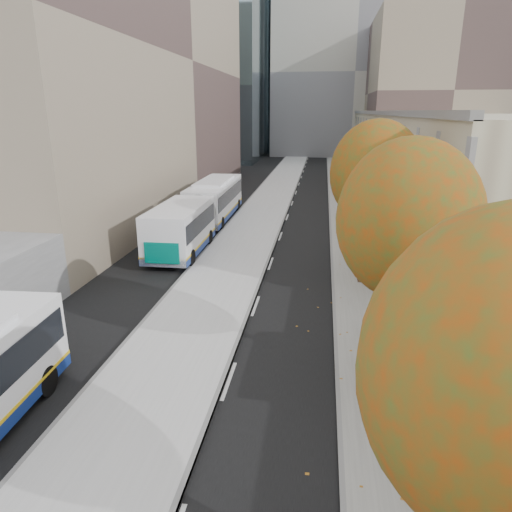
# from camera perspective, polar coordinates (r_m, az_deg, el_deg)

# --- Properties ---
(bus_platform) EXTENTS (4.25, 150.00, 0.15)m
(bus_platform) POSITION_cam_1_polar(r_m,az_deg,el_deg) (36.81, 0.33, 4.74)
(bus_platform) COLOR #AFAFAF
(bus_platform) RESTS_ON ground
(sidewalk) EXTENTS (4.75, 150.00, 0.08)m
(sidewalk) POSITION_cam_1_polar(r_m,az_deg,el_deg) (36.62, 12.86, 4.17)
(sidewalk) COLOR gray
(sidewalk) RESTS_ON ground
(building_tan) EXTENTS (18.00, 92.00, 8.00)m
(building_tan) POSITION_cam_1_polar(r_m,az_deg,el_deg) (66.28, 21.35, 12.77)
(building_tan) COLOR gray
(building_tan) RESTS_ON ground
(building_midrise) EXTENTS (24.00, 46.00, 25.00)m
(building_midrise) POSITION_cam_1_polar(r_m,az_deg,el_deg) (47.93, -22.90, 21.40)
(building_midrise) COLOR gray
(building_midrise) RESTS_ON ground
(building_far_block) EXTENTS (30.00, 18.00, 30.00)m
(building_far_block) POSITION_cam_1_polar(r_m,az_deg,el_deg) (96.90, 11.95, 21.27)
(building_far_block) COLOR gray
(building_far_block) RESTS_ON ground
(bus_shelter) EXTENTS (1.90, 4.40, 2.53)m
(bus_shelter) POSITION_cam_1_polar(r_m,az_deg,el_deg) (13.83, 27.33, -10.75)
(bus_shelter) COLOR #383A3F
(bus_shelter) RESTS_ON sidewalk
(tree_c) EXTENTS (4.20, 4.20, 7.28)m
(tree_c) POSITION_cam_1_polar(r_m,az_deg,el_deg) (14.11, 18.48, 4.23)
(tree_c) COLOR #322315
(tree_c) RESTS_ON sidewalk
(tree_d) EXTENTS (4.40, 4.40, 7.60)m
(tree_d) POSITION_cam_1_polar(r_m,az_deg,el_deg) (22.86, 14.79, 9.95)
(tree_d) COLOR #322315
(tree_d) RESTS_ON sidewalk
(bus_far) EXTENTS (2.84, 17.99, 2.99)m
(bus_far) POSITION_cam_1_polar(r_m,az_deg,el_deg) (32.81, -6.68, 5.81)
(bus_far) COLOR white
(bus_far) RESTS_ON ground
(distant_car) EXTENTS (2.65, 4.01, 1.27)m
(distant_car) POSITION_cam_1_polar(r_m,az_deg,el_deg) (46.82, -3.00, 8.21)
(distant_car) COLOR beige
(distant_car) RESTS_ON ground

